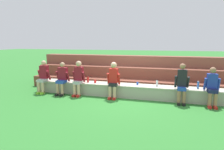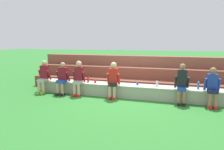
{
  "view_description": "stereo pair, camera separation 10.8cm",
  "coord_description": "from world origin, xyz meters",
  "px_view_note": "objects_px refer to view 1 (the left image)",
  "views": [
    {
      "loc": [
        1.29,
        -6.71,
        2.12
      ],
      "look_at": [
        -0.6,
        0.28,
        0.83
      ],
      "focal_mm": 30.16,
      "sensor_mm": 36.0,
      "label": 1
    },
    {
      "loc": [
        1.4,
        -6.68,
        2.12
      ],
      "look_at": [
        -0.6,
        0.28,
        0.83
      ],
      "focal_mm": 30.16,
      "sensor_mm": 36.0,
      "label": 2
    }
  ],
  "objects_px": {
    "person_center": "(78,77)",
    "person_far_right": "(182,83)",
    "water_bottle_mid_right": "(157,83)",
    "plastic_cup_right_end": "(137,84)",
    "person_right_of_center": "(113,79)",
    "person_far_left": "(43,76)",
    "water_bottle_center_gap": "(108,81)",
    "person_left_of_center": "(62,78)",
    "person_rightmost_edge": "(212,86)",
    "water_bottle_near_right": "(88,79)",
    "plastic_cup_left_end": "(95,81)",
    "water_bottle_near_left": "(198,85)"
  },
  "relations": [
    {
      "from": "person_far_right",
      "to": "water_bottle_center_gap",
      "type": "height_order",
      "value": "person_far_right"
    },
    {
      "from": "person_left_of_center",
      "to": "person_right_of_center",
      "type": "height_order",
      "value": "person_right_of_center"
    },
    {
      "from": "person_rightmost_edge",
      "to": "water_bottle_center_gap",
      "type": "distance_m",
      "value": 3.69
    },
    {
      "from": "person_rightmost_edge",
      "to": "water_bottle_center_gap",
      "type": "xyz_separation_m",
      "value": [
        -3.67,
        0.33,
        -0.08
      ]
    },
    {
      "from": "person_far_left",
      "to": "plastic_cup_left_end",
      "type": "bearing_deg",
      "value": 6.83
    },
    {
      "from": "person_center",
      "to": "person_far_right",
      "type": "bearing_deg",
      "value": -0.01
    },
    {
      "from": "water_bottle_mid_right",
      "to": "water_bottle_near_right",
      "type": "height_order",
      "value": "water_bottle_near_right"
    },
    {
      "from": "person_left_of_center",
      "to": "person_far_left",
      "type": "bearing_deg",
      "value": 178.74
    },
    {
      "from": "person_far_right",
      "to": "water_bottle_mid_right",
      "type": "distance_m",
      "value": 0.9
    },
    {
      "from": "person_rightmost_edge",
      "to": "plastic_cup_left_end",
      "type": "relative_size",
      "value": 11.13
    },
    {
      "from": "water_bottle_near_left",
      "to": "person_center",
      "type": "bearing_deg",
      "value": -175.47
    },
    {
      "from": "person_left_of_center",
      "to": "water_bottle_near_right",
      "type": "xyz_separation_m",
      "value": [
        1.0,
        0.32,
        -0.07
      ]
    },
    {
      "from": "person_left_of_center",
      "to": "person_far_right",
      "type": "relative_size",
      "value": 0.94
    },
    {
      "from": "person_left_of_center",
      "to": "water_bottle_mid_right",
      "type": "height_order",
      "value": "person_left_of_center"
    },
    {
      "from": "water_bottle_mid_right",
      "to": "plastic_cup_right_end",
      "type": "distance_m",
      "value": 0.73
    },
    {
      "from": "person_far_right",
      "to": "person_rightmost_edge",
      "type": "bearing_deg",
      "value": -1.46
    },
    {
      "from": "person_center",
      "to": "water_bottle_near_left",
      "type": "distance_m",
      "value": 4.46
    },
    {
      "from": "water_bottle_mid_right",
      "to": "plastic_cup_right_end",
      "type": "xyz_separation_m",
      "value": [
        -0.72,
        0.0,
        -0.06
      ]
    },
    {
      "from": "person_right_of_center",
      "to": "water_bottle_near_right",
      "type": "relative_size",
      "value": 5.23
    },
    {
      "from": "person_far_left",
      "to": "person_far_right",
      "type": "bearing_deg",
      "value": 0.16
    },
    {
      "from": "water_bottle_mid_right",
      "to": "plastic_cup_left_end",
      "type": "bearing_deg",
      "value": -178.36
    },
    {
      "from": "person_far_right",
      "to": "water_bottle_near_right",
      "type": "xyz_separation_m",
      "value": [
        -3.57,
        0.28,
        -0.11
      ]
    },
    {
      "from": "person_center",
      "to": "water_bottle_center_gap",
      "type": "distance_m",
      "value": 1.19
    },
    {
      "from": "person_right_of_center",
      "to": "plastic_cup_right_end",
      "type": "height_order",
      "value": "person_right_of_center"
    },
    {
      "from": "water_bottle_near_right",
      "to": "plastic_cup_left_end",
      "type": "xyz_separation_m",
      "value": [
        0.32,
        -0.03,
        -0.07
      ]
    },
    {
      "from": "person_right_of_center",
      "to": "person_center",
      "type": "bearing_deg",
      "value": 179.63
    },
    {
      "from": "water_bottle_mid_right",
      "to": "water_bottle_near_left",
      "type": "height_order",
      "value": "water_bottle_near_left"
    },
    {
      "from": "person_right_of_center",
      "to": "plastic_cup_right_end",
      "type": "distance_m",
      "value": 0.95
    },
    {
      "from": "water_bottle_center_gap",
      "to": "plastic_cup_right_end",
      "type": "distance_m",
      "value": 1.17
    },
    {
      "from": "person_far_left",
      "to": "water_bottle_mid_right",
      "type": "relative_size",
      "value": 5.72
    },
    {
      "from": "person_center",
      "to": "water_bottle_mid_right",
      "type": "relative_size",
      "value": 5.83
    },
    {
      "from": "person_right_of_center",
      "to": "plastic_cup_left_end",
      "type": "distance_m",
      "value": 0.88
    },
    {
      "from": "water_bottle_near_left",
      "to": "plastic_cup_left_end",
      "type": "bearing_deg",
      "value": -178.44
    },
    {
      "from": "person_far_right",
      "to": "plastic_cup_right_end",
      "type": "distance_m",
      "value": 1.6
    },
    {
      "from": "person_center",
      "to": "water_bottle_near_right",
      "type": "xyz_separation_m",
      "value": [
        0.3,
        0.28,
        -0.12
      ]
    },
    {
      "from": "person_far_left",
      "to": "water_bottle_near_left",
      "type": "distance_m",
      "value": 6.04
    },
    {
      "from": "water_bottle_center_gap",
      "to": "water_bottle_near_left",
      "type": "relative_size",
      "value": 0.92
    },
    {
      "from": "person_center",
      "to": "water_bottle_center_gap",
      "type": "height_order",
      "value": "person_center"
    },
    {
      "from": "person_right_of_center",
      "to": "water_bottle_mid_right",
      "type": "relative_size",
      "value": 5.82
    },
    {
      "from": "water_bottle_center_gap",
      "to": "water_bottle_near_left",
      "type": "height_order",
      "value": "water_bottle_near_left"
    },
    {
      "from": "person_right_of_center",
      "to": "person_rightmost_edge",
      "type": "relative_size",
      "value": 1.06
    },
    {
      "from": "plastic_cup_left_end",
      "to": "water_bottle_mid_right",
      "type": "bearing_deg",
      "value": 1.64
    },
    {
      "from": "person_far_left",
      "to": "person_far_right",
      "type": "xyz_separation_m",
      "value": [
        5.45,
        0.02,
        0.02
      ]
    },
    {
      "from": "person_right_of_center",
      "to": "plastic_cup_right_end",
      "type": "relative_size",
      "value": 12.45
    },
    {
      "from": "person_rightmost_edge",
      "to": "water_bottle_near_left",
      "type": "bearing_deg",
      "value": 134.12
    },
    {
      "from": "plastic_cup_right_end",
      "to": "water_bottle_mid_right",
      "type": "bearing_deg",
      "value": -0.35
    },
    {
      "from": "person_right_of_center",
      "to": "water_bottle_near_left",
      "type": "distance_m",
      "value": 3.03
    },
    {
      "from": "person_far_left",
      "to": "person_right_of_center",
      "type": "height_order",
      "value": "person_right_of_center"
    },
    {
      "from": "water_bottle_mid_right",
      "to": "water_bottle_near_right",
      "type": "relative_size",
      "value": 0.9
    },
    {
      "from": "person_rightmost_edge",
      "to": "water_bottle_near_left",
      "type": "xyz_separation_m",
      "value": [
        -0.37,
        0.38,
        -0.07
      ]
    }
  ]
}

